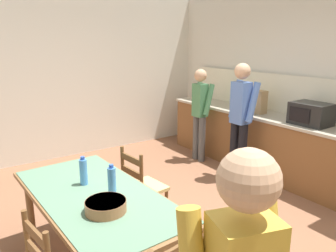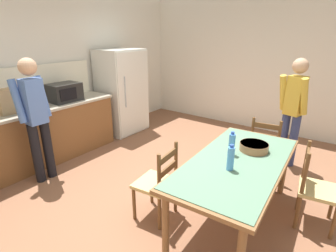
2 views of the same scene
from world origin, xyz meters
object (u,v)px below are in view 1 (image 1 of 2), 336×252
Objects in this scene: dining_table at (96,202)px; bottle_near_centre at (83,172)px; bottle_off_centre at (112,180)px; chair_side_far_left at (142,187)px; person_at_counter at (240,115)px; microwave at (311,114)px; serving_bowl at (106,205)px; paper_bag at (258,102)px; person_at_sink at (200,110)px.

bottle_near_centre reaches higher than dining_table.
bottle_off_centre reaches higher than chair_side_far_left.
microwave is at bearing -56.86° from person_at_counter.
person_at_counter is (-1.11, 2.64, 0.17)m from serving_bowl.
chair_side_far_left is (0.43, -2.37, -0.67)m from paper_bag.
serving_bowl is (0.25, -0.17, -0.07)m from bottle_off_centre.
bottle_off_centre is at bearing -160.65° from person_at_counter.
person_at_counter is (-0.31, 1.86, 0.54)m from chair_side_far_left.
person_at_sink is (-1.74, -0.50, -0.19)m from microwave.
serving_bowl is 1.17m from chair_side_far_left.
person_at_sink is (-2.06, 2.66, 0.09)m from serving_bowl.
serving_bowl is (0.34, -0.05, 0.13)m from dining_table.
microwave is 1.56× the size of serving_bowl.
paper_bag is 3.18m from bottle_near_centre.
chair_side_far_left is (-0.55, 0.61, -0.44)m from bottle_off_centre.
dining_table is 1.12× the size of person_at_counter.
person_at_counter is (0.94, -0.02, 0.08)m from person_at_sink.
person_at_sink is (-1.48, 2.62, 0.01)m from bottle_near_centre.
bottle_near_centre is (-0.24, -0.01, 0.20)m from dining_table.
chair_side_far_left is at bearing -101.45° from microwave.
microwave is 0.95m from person_at_counter.
person_at_counter is (0.12, -0.51, -0.13)m from paper_bag.
bottle_near_centre is at bearing -158.40° from bottle_off_centre.
chair_side_far_left is (-0.23, 0.74, -0.44)m from bottle_near_centre.
serving_bowl is 2.87m from person_at_counter.
serving_bowl is (0.58, -0.04, -0.07)m from bottle_near_centre.
bottle_off_centre is 2.62m from person_at_counter.
bottle_near_centre is (0.65, -3.11, -0.23)m from paper_bag.
dining_table is 7.24× the size of bottle_off_centre.
bottle_off_centre is at bearing 145.53° from serving_bowl.
paper_bag is 0.23× the size of person_at_sink.
serving_bowl is (1.23, -3.15, -0.31)m from paper_bag.
bottle_near_centre is at bearing 100.99° from chair_side_far_left.
bottle_near_centre is 0.58m from serving_bowl.
paper_bag is 0.54m from person_at_counter.
dining_table is 0.37m from serving_bowl.
person_at_sink reaches higher than chair_side_far_left.
dining_table is 6.11× the size of serving_bowl.
person_at_counter reaches higher than dining_table.
person_at_counter reaches higher than bottle_off_centre.
serving_bowl is at bearing -157.10° from person_at_counter.
chair_side_far_left is at bearing 135.90° from serving_bowl.
serving_bowl is (0.32, -3.16, -0.28)m from microwave.
paper_bag is 1.13× the size of serving_bowl.
chair_side_far_left is at bearing 122.63° from dining_table.
paper_bag is 0.40× the size of chair_side_far_left.
chair_side_far_left is 0.52× the size of person_at_counter.
paper_bag reaches higher than chair_side_far_left.
person_at_sink reaches higher than bottle_near_centre.
bottle_near_centre is 3.01m from person_at_sink.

